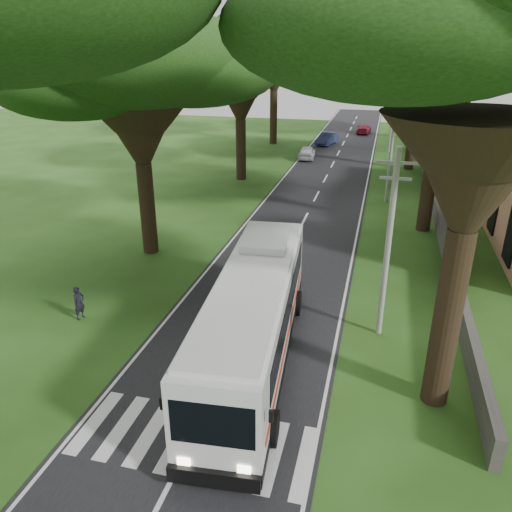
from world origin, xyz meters
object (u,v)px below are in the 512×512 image
Objects in this scene: distant_car_b at (327,139)px; distant_car_c at (364,129)px; pole_mid at (391,148)px; coach_bus at (254,316)px; pedestrian at (79,303)px; distant_car_a at (307,152)px; pole_near at (388,243)px; pole_far at (392,115)px.

distant_car_b is 10.22m from distant_car_c.
pole_mid is 0.62× the size of coach_bus.
coach_bus is 2.95× the size of distant_car_b.
pedestrian is (-8.42, 1.21, -1.22)m from coach_bus.
distant_car_a is at bearing 121.21° from pole_mid.
coach_bus is (-4.71, -3.32, -2.18)m from pole_near.
pole_mid is at bearing 73.81° from coach_bus.
coach_bus is at bearing -101.41° from pole_mid.
pedestrian is at bearing -83.59° from distant_car_b.
distant_car_b reaches higher than distant_car_a.
pole_far is 1.87× the size of distant_car_c.
distant_car_b is (1.08, 8.73, 0.02)m from distant_car_a.
pedestrian is (-4.62, -36.13, 0.06)m from distant_car_a.
pole_mid is at bearing 98.88° from distant_car_c.
distant_car_a is 8.80m from distant_car_b.
coach_bus is 8.59m from pedestrian.
pole_mid is 1.84× the size of distant_car_b.
distant_car_c is (5.01, 18.17, -0.07)m from distant_car_a.
pole_far reaches higher than distant_car_c.
distant_car_c is at bearing 5.61° from pedestrian.
pedestrian is at bearing -170.89° from pole_near.
distant_car_a is at bearing 77.27° from distant_car_c.
distant_car_b is at bearing -100.61° from distant_car_a.
distant_car_c is (-3.49, 52.20, -3.53)m from pole_near.
pole_mid is at bearing -58.30° from distant_car_b.
coach_bus is at bearing -96.20° from pole_far.
pole_mid is 16.76m from distant_car_a.
pole_near is 52.44m from distant_car_c.
pole_mid is 23.89m from coach_bus.
distant_car_b is (-7.42, 22.76, -3.43)m from pole_mid.
coach_bus is 37.56m from distant_car_a.
pedestrian reaches higher than distant_car_c.
distant_car_b is at bearing 108.05° from pole_mid.
distant_car_b is at bearing 159.56° from pole_far.
pedestrian is at bearing 79.16° from distant_car_a.
distant_car_b is 45.23m from pedestrian.
pole_far is at bearing 79.02° from coach_bus.
pole_mid is 32.58m from distant_car_c.
pedestrian is (-13.12, -42.10, -3.39)m from pole_far.
pole_near reaches higher than distant_car_c.
pole_mid is 25.93m from pedestrian.
distant_car_a is at bearing -83.41° from distant_car_b.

